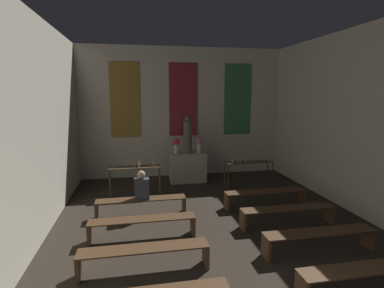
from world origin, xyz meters
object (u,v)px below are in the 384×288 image
pew_back_left (141,203)px  pew_back_right (265,195)px  person_seated (142,187)px  pew_third_left (143,224)px  candle_rack_right (249,165)px  pew_second_right (319,237)px  flower_vase_left (176,144)px  pew_second_left (144,254)px  pew_front_right (367,274)px  candle_rack_left (135,171)px  altar (188,167)px  flower_vase_right (199,143)px  pew_third_right (288,212)px  statue (188,136)px

pew_back_left → pew_back_right: bearing=0.0°
person_seated → pew_third_left: bearing=-91.1°
candle_rack_right → pew_second_right: 4.03m
pew_second_right → flower_vase_left: bearing=111.7°
pew_second_left → person_seated: bearing=89.5°
pew_back_right → pew_back_left: bearing=180.0°
flower_vase_left → pew_back_right: 3.51m
pew_back_right → pew_front_right: bearing=-90.0°
pew_second_right → pew_back_left: bearing=143.6°
candle_rack_left → pew_second_left: candle_rack_left is taller
altar → pew_front_right: (1.63, -6.31, -0.17)m
candle_rack_right → pew_second_left: candle_rack_right is taller
pew_second_left → pew_back_left: size_ratio=1.00×
pew_second_left → pew_back_right: size_ratio=1.00×
candle_rack_right → pew_second_right: candle_rack_right is taller
flower_vase_right → pew_back_left: 3.51m
pew_third_right → flower_vase_right: bearing=107.6°
flower_vase_right → pew_second_left: bearing=-111.7°
statue → candle_rack_right: bearing=-31.9°
altar → pew_third_right: 4.23m
pew_third_left → candle_rack_right: bearing=39.4°
flower_vase_right → pew_third_right: flower_vase_right is taller
pew_second_left → person_seated: 2.45m
candle_rack_right → pew_front_right: bearing=-91.5°
pew_front_right → pew_back_left: size_ratio=1.00×
pew_front_right → pew_second_right: (0.00, 1.21, 0.00)m
candle_rack_right → pew_second_left: size_ratio=0.69×
statue → person_seated: bearing=-120.9°
flower_vase_left → pew_front_right: (2.03, -6.31, -0.98)m
pew_second_left → pew_third_right: bearing=20.3°
pew_back_left → candle_rack_right: bearing=25.0°
flower_vase_left → pew_third_right: 4.50m
pew_second_right → statue: bearing=107.8°
flower_vase_left → flower_vase_right: size_ratio=1.00×
flower_vase_left → pew_third_right: (2.03, -3.89, -0.98)m
flower_vase_right → pew_front_right: flower_vase_right is taller
flower_vase_right → pew_second_right: flower_vase_right is taller
person_seated → pew_second_right: bearing=-36.6°
pew_third_right → candle_rack_left: bearing=140.6°
altar → pew_second_right: size_ratio=0.56×
pew_second_right → pew_third_left: (-3.27, 1.21, 0.00)m
statue → pew_back_right: (1.63, -2.69, -1.26)m
pew_second_left → pew_second_right: (3.27, 0.00, 0.00)m
person_seated → candle_rack_left: bearing=95.6°
pew_front_right → person_seated: (-3.24, 3.62, 0.42)m
flower_vase_left → pew_front_right: 6.70m
statue → pew_third_left: (-1.63, -3.89, -1.26)m
pew_back_left → person_seated: 0.42m
altar → statue: statue is taller
flower_vase_right → candle_rack_left: size_ratio=0.35×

